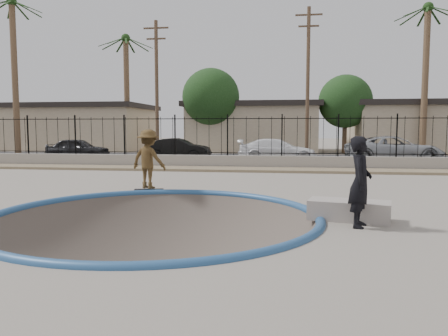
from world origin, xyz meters
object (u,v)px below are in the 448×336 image
videographer (360,182)px  car_b (178,149)px  concrete_ledge (349,210)px  skater (149,162)px  car_c (277,150)px  car_d (394,149)px  skateboard (149,189)px  car_a (78,149)px

videographer → car_b: size_ratio=0.46×
concrete_ledge → skater: bearing=148.1°
skater → car_c: (3.49, 11.60, -0.21)m
concrete_ledge → car_d: car_d is taller
car_d → car_c: bearing=91.5°
skater → car_c: size_ratio=0.40×
skateboard → concrete_ledge: size_ratio=0.55×
skateboard → car_c: bearing=58.9°
skater → skateboard: (-0.00, 0.00, -0.80)m
concrete_ledge → car_c: 15.00m
car_a → car_b: bearing=-88.6°
concrete_ledge → car_a: car_a is taller
videographer → concrete_ledge: 0.90m
skater → car_b: skater is taller
skateboard → videographer: 6.70m
skateboard → car_b: bearing=85.9°
skater → videographer: 6.65m
videographer → car_a: bearing=55.1°
skater → car_b: size_ratio=0.46×
videographer → car_b: bearing=39.5°
skater → car_a: (-8.22, 11.97, -0.21)m
car_c → car_d: (6.22, 0.59, 0.08)m
skater → car_d: bearing=-110.1°
car_b → car_d: car_d is taller
videographer → car_a: (-13.61, 15.87, -0.20)m
videographer → car_b: videographer is taller
videographer → car_c: (-1.90, 15.50, -0.20)m
car_a → car_d: 17.93m
videographer → concrete_ledge: bearing=24.3°
concrete_ledge → car_b: (-7.54, 15.75, 0.45)m
car_c → concrete_ledge: bearing=-177.6°
concrete_ledge → car_a: size_ratio=0.44×
skater → videographer: (5.39, -3.90, -0.01)m
concrete_ledge → car_c: car_c is taller
skateboard → car_c: (3.49, 11.60, 0.60)m
skateboard → car_d: 15.60m
skater → videographer: size_ratio=1.01×
videographer → car_d: 16.66m
skateboard → car_c: car_c is taller
videographer → car_b: (-7.64, 16.36, -0.21)m
videographer → concrete_ledge: size_ratio=1.07×
skateboard → skater: bearing=-14.4°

